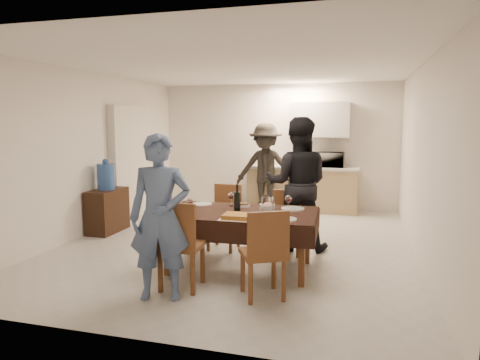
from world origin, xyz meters
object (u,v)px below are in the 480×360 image
object	(u,v)px
console	(107,211)
person_far	(297,184)
microwave	(330,160)
person_kitchen	(265,169)
water_jug	(106,177)
person_near	(160,217)
dining_table	(240,214)
savoury_tart	(240,216)
water_pitcher	(267,205)
wine_bottle	(237,197)

from	to	relation	value
console	person_far	distance (m)	3.20
microwave	person_kitchen	world-z (taller)	person_kitchen
water_jug	person_near	xyz separation A→B (m)	(2.04, -2.22, -0.07)
dining_table	microwave	size ratio (longest dim) A/B	3.54
water_jug	savoury_tart	bearing A→B (deg)	-29.96
dining_table	water_pitcher	world-z (taller)	water_pitcher
console	savoury_tart	size ratio (longest dim) A/B	1.79
water_jug	savoury_tart	xyz separation A→B (m)	(2.69, -1.55, -0.17)
savoury_tart	person_kitchen	xyz separation A→B (m)	(-0.50, 3.70, 0.14)
person_far	person_kitchen	xyz separation A→B (m)	(-0.95, 2.27, -0.05)
savoury_tart	water_jug	bearing A→B (deg)	150.04
savoury_tart	dining_table	bearing A→B (deg)	104.74
console	microwave	size ratio (longest dim) A/B	1.43
water_pitcher	savoury_tart	world-z (taller)	water_pitcher
water_pitcher	person_kitchen	distance (m)	3.46
person_near	person_far	distance (m)	2.37
dining_table	savoury_tart	xyz separation A→B (m)	(0.10, -0.38, 0.06)
water_pitcher	person_kitchen	size ratio (longest dim) A/B	0.12
dining_table	person_near	xyz separation A→B (m)	(-0.55, -1.05, 0.16)
person_far	person_kitchen	distance (m)	2.46
console	person_near	world-z (taller)	person_near
dining_table	savoury_tart	world-z (taller)	savoury_tart
wine_bottle	person_near	bearing A→B (deg)	-114.44
water_jug	savoury_tart	distance (m)	3.11
savoury_tart	person_kitchen	world-z (taller)	person_kitchen
console	water_jug	xyz separation A→B (m)	(0.00, 0.00, 0.57)
person_near	person_kitchen	bearing A→B (deg)	71.54
water_jug	person_near	size ratio (longest dim) A/B	0.25
person_far	person_kitchen	bearing A→B (deg)	-71.72
water_jug	wine_bottle	bearing A→B (deg)	-23.82
water_jug	microwave	bearing A→B (deg)	37.18
savoury_tart	person_far	xyz separation A→B (m)	(0.45, 1.43, 0.19)
wine_bottle	person_near	world-z (taller)	person_near
dining_table	person_kitchen	distance (m)	3.35
wine_bottle	person_near	size ratio (longest dim) A/B	0.19
water_jug	microwave	size ratio (longest dim) A/B	0.80
console	wine_bottle	xyz separation A→B (m)	(2.54, -1.12, 0.53)
person_near	person_kitchen	xyz separation A→B (m)	(0.15, 4.37, 0.04)
console	dining_table	bearing A→B (deg)	-24.33
water_jug	microwave	distance (m)	4.31
console	person_near	distance (m)	3.06
console	person_far	world-z (taller)	person_far
person_kitchen	water_pitcher	bearing A→B (deg)	-77.53
wine_bottle	person_kitchen	distance (m)	3.29
water_jug	person_far	distance (m)	3.14
console	water_pitcher	size ratio (longest dim) A/B	3.56
savoury_tart	person_far	world-z (taller)	person_far
wine_bottle	microwave	xyz separation A→B (m)	(0.89, 3.72, 0.17)
console	wine_bottle	size ratio (longest dim) A/B	2.35
water_jug	savoury_tart	size ratio (longest dim) A/B	0.99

